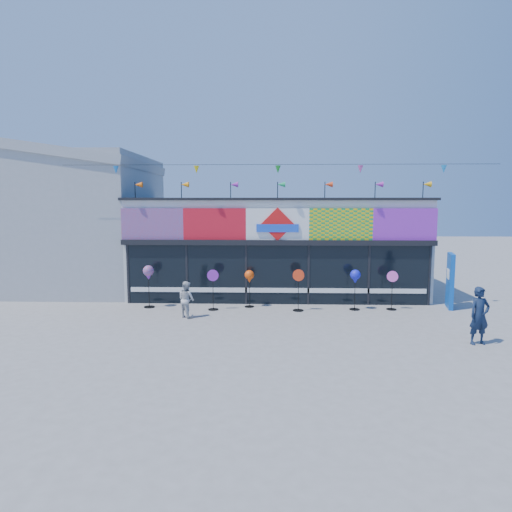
{
  "coord_description": "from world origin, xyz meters",
  "views": [
    {
      "loc": [
        -0.25,
        -13.95,
        3.9
      ],
      "look_at": [
        -0.77,
        2.0,
        2.04
      ],
      "focal_mm": 32.0,
      "sensor_mm": 36.0,
      "label": 1
    }
  ],
  "objects_px": {
    "spinner_0": "(148,274)",
    "adult_man": "(479,316)",
    "spinner_3": "(298,289)",
    "blue_sign": "(450,281)",
    "spinner_5": "(392,289)",
    "child": "(186,299)",
    "spinner_2": "(249,278)",
    "spinner_4": "(355,278)",
    "spinner_1": "(213,289)"
  },
  "relations": [
    {
      "from": "spinner_3",
      "to": "spinner_4",
      "type": "relative_size",
      "value": 1.02
    },
    {
      "from": "spinner_0",
      "to": "spinner_3",
      "type": "xyz_separation_m",
      "value": [
        5.57,
        -0.37,
        -0.47
      ]
    },
    {
      "from": "spinner_0",
      "to": "spinner_5",
      "type": "distance_m",
      "value": 9.02
    },
    {
      "from": "child",
      "to": "spinner_0",
      "type": "bearing_deg",
      "value": -0.8
    },
    {
      "from": "spinner_4",
      "to": "spinner_2",
      "type": "bearing_deg",
      "value": 175.31
    },
    {
      "from": "spinner_1",
      "to": "spinner_4",
      "type": "bearing_deg",
      "value": 2.06
    },
    {
      "from": "spinner_0",
      "to": "adult_man",
      "type": "relative_size",
      "value": 0.99
    },
    {
      "from": "spinner_2",
      "to": "child",
      "type": "xyz_separation_m",
      "value": [
        -2.08,
        -1.62,
        -0.5
      ]
    },
    {
      "from": "spinner_3",
      "to": "spinner_2",
      "type": "bearing_deg",
      "value": 163.03
    },
    {
      "from": "spinner_0",
      "to": "spinner_3",
      "type": "bearing_deg",
      "value": -3.78
    },
    {
      "from": "spinner_2",
      "to": "child",
      "type": "relative_size",
      "value": 1.12
    },
    {
      "from": "blue_sign",
      "to": "spinner_0",
      "type": "bearing_deg",
      "value": -165.12
    },
    {
      "from": "spinner_2",
      "to": "adult_man",
      "type": "distance_m",
      "value": 7.88
    },
    {
      "from": "child",
      "to": "adult_man",
      "type": "bearing_deg",
      "value": -157.72
    },
    {
      "from": "blue_sign",
      "to": "spinner_0",
      "type": "height_order",
      "value": "blue_sign"
    },
    {
      "from": "spinner_4",
      "to": "spinner_5",
      "type": "height_order",
      "value": "spinner_4"
    },
    {
      "from": "spinner_0",
      "to": "spinner_4",
      "type": "relative_size",
      "value": 1.07
    },
    {
      "from": "spinner_4",
      "to": "spinner_5",
      "type": "bearing_deg",
      "value": 2.18
    },
    {
      "from": "blue_sign",
      "to": "spinner_4",
      "type": "bearing_deg",
      "value": -159.67
    },
    {
      "from": "blue_sign",
      "to": "spinner_0",
      "type": "distance_m",
      "value": 11.25
    },
    {
      "from": "spinner_4",
      "to": "child",
      "type": "xyz_separation_m",
      "value": [
        -5.97,
        -1.3,
        -0.56
      ]
    },
    {
      "from": "spinner_3",
      "to": "child",
      "type": "xyz_separation_m",
      "value": [
        -3.89,
        -1.07,
        -0.18
      ]
    },
    {
      "from": "spinner_4",
      "to": "adult_man",
      "type": "height_order",
      "value": "adult_man"
    },
    {
      "from": "adult_man",
      "to": "spinner_2",
      "type": "bearing_deg",
      "value": 134.6
    },
    {
      "from": "spinner_0",
      "to": "spinner_1",
      "type": "relative_size",
      "value": 1.07
    },
    {
      "from": "blue_sign",
      "to": "spinner_3",
      "type": "height_order",
      "value": "blue_sign"
    },
    {
      "from": "spinner_0",
      "to": "child",
      "type": "height_order",
      "value": "spinner_0"
    },
    {
      "from": "blue_sign",
      "to": "spinner_3",
      "type": "relative_size",
      "value": 1.35
    },
    {
      "from": "spinner_1",
      "to": "adult_man",
      "type": "xyz_separation_m",
      "value": [
        7.88,
        -3.84,
        0.02
      ]
    },
    {
      "from": "spinner_0",
      "to": "spinner_4",
      "type": "bearing_deg",
      "value": -1.02
    },
    {
      "from": "spinner_5",
      "to": "child",
      "type": "xyz_separation_m",
      "value": [
        -7.33,
        -1.35,
        -0.13
      ]
    },
    {
      "from": "spinner_5",
      "to": "spinner_2",
      "type": "bearing_deg",
      "value": 177.08
    },
    {
      "from": "spinner_5",
      "to": "spinner_0",
      "type": "bearing_deg",
      "value": 179.46
    },
    {
      "from": "spinner_0",
      "to": "spinner_2",
      "type": "height_order",
      "value": "spinner_0"
    },
    {
      "from": "spinner_3",
      "to": "spinner_1",
      "type": "bearing_deg",
      "value": 179.18
    },
    {
      "from": "spinner_0",
      "to": "spinner_1",
      "type": "distance_m",
      "value": 2.52
    },
    {
      "from": "adult_man",
      "to": "spinner_0",
      "type": "bearing_deg",
      "value": 146.13
    },
    {
      "from": "blue_sign",
      "to": "spinner_1",
      "type": "height_order",
      "value": "blue_sign"
    },
    {
      "from": "spinner_1",
      "to": "spinner_5",
      "type": "height_order",
      "value": "spinner_1"
    },
    {
      "from": "spinner_3",
      "to": "spinner_5",
      "type": "distance_m",
      "value": 3.45
    },
    {
      "from": "spinner_1",
      "to": "spinner_5",
      "type": "xyz_separation_m",
      "value": [
        6.55,
        0.24,
        -0.03
      ]
    },
    {
      "from": "blue_sign",
      "to": "spinner_4",
      "type": "relative_size",
      "value": 1.37
    },
    {
      "from": "spinner_3",
      "to": "adult_man",
      "type": "height_order",
      "value": "adult_man"
    },
    {
      "from": "spinner_2",
      "to": "child",
      "type": "distance_m",
      "value": 2.68
    },
    {
      "from": "spinner_0",
      "to": "spinner_5",
      "type": "bearing_deg",
      "value": -0.54
    },
    {
      "from": "spinner_0",
      "to": "spinner_1",
      "type": "height_order",
      "value": "spinner_0"
    },
    {
      "from": "spinner_2",
      "to": "spinner_0",
      "type": "bearing_deg",
      "value": -177.21
    },
    {
      "from": "spinner_0",
      "to": "spinner_3",
      "type": "distance_m",
      "value": 5.6
    },
    {
      "from": "spinner_1",
      "to": "blue_sign",
      "type": "bearing_deg",
      "value": 4.1
    },
    {
      "from": "spinner_4",
      "to": "spinner_1",
      "type": "bearing_deg",
      "value": -177.94
    }
  ]
}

